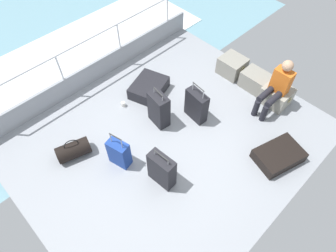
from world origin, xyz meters
TOP-DOWN VIEW (x-y plane):
  - ground_plane at (0.00, 0.00)m, footprint 4.40×5.20m
  - gunwale_port at (-2.17, 0.00)m, footprint 0.06×5.20m
  - railing_port at (-2.17, 0.00)m, footprint 0.04×4.20m
  - sea_wake at (-3.60, 0.00)m, footprint 12.00×12.00m
  - cargo_crate_0 at (-0.30, 2.18)m, footprint 0.54×0.47m
  - cargo_crate_1 at (0.30, 2.17)m, footprint 0.59×0.41m
  - cargo_crate_2 at (0.84, 2.12)m, footprint 0.55×0.47m
  - passenger_seated at (0.84, 1.94)m, footprint 0.34×0.66m
  - suitcase_0 at (-0.01, 0.72)m, footprint 0.46×0.24m
  - suitcase_1 at (-1.10, 0.52)m, footprint 0.80×0.88m
  - suitcase_2 at (-0.22, -0.93)m, footprint 0.39×0.28m
  - suitcase_3 at (-0.41, 0.15)m, footprint 0.43×0.28m
  - suitcase_4 at (0.52, -0.66)m, footprint 0.46×0.24m
  - suitcase_5 at (1.62, 1.03)m, footprint 0.74×0.90m
  - duffel_bag at (-0.88, -1.41)m, footprint 0.44×0.62m
  - paper_cup at (-1.18, -0.09)m, footprint 0.08×0.08m

SIDE VIEW (x-z plane):
  - sea_wake at x=-3.60m, z-range -0.35..-0.33m
  - ground_plane at x=0.00m, z-range -0.06..0.00m
  - paper_cup at x=-1.18m, z-range 0.00..0.10m
  - suitcase_5 at x=1.62m, z-range 0.00..0.20m
  - suitcase_1 at x=-1.10m, z-range 0.00..0.25m
  - duffel_bag at x=-0.88m, z-range -0.06..0.36m
  - cargo_crate_1 at x=0.30m, z-range 0.00..0.36m
  - cargo_crate_2 at x=0.84m, z-range 0.00..0.37m
  - cargo_crate_0 at x=-0.30m, z-range 0.00..0.38m
  - gunwale_port at x=-2.17m, z-range 0.00..0.45m
  - suitcase_2 at x=-0.22m, z-range -0.10..0.64m
  - suitcase_0 at x=-0.01m, z-range -0.09..0.72m
  - suitcase_4 at x=0.52m, z-range -0.05..0.70m
  - suitcase_3 at x=-0.41m, z-range -0.06..0.75m
  - passenger_seated at x=0.84m, z-range 0.02..1.09m
  - railing_port at x=-2.17m, z-range 0.27..1.29m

